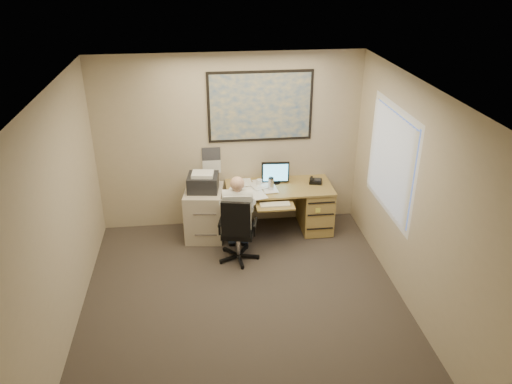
{
  "coord_description": "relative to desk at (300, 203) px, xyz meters",
  "views": [
    {
      "loc": [
        -0.45,
        -4.85,
        3.98
      ],
      "look_at": [
        0.29,
        1.3,
        0.96
      ],
      "focal_mm": 35.0,
      "sensor_mm": 36.0,
      "label": 1
    }
  ],
  "objects": [
    {
      "name": "office_chair",
      "position": [
        -1.02,
        -0.79,
        -0.15
      ],
      "size": [
        0.71,
        0.71,
        1.0
      ],
      "rotation": [
        0.0,
        0.0,
        -0.21
      ],
      "color": "black",
      "rests_on": "ground"
    },
    {
      "name": "wall_calendar",
      "position": [
        -1.33,
        0.34,
        0.64
      ],
      "size": [
        0.28,
        0.01,
        0.42
      ],
      "primitive_type": "cube",
      "color": "white",
      "rests_on": "room_shell"
    },
    {
      "name": "window_blinds",
      "position": [
        0.92,
        -1.1,
        1.11
      ],
      "size": [
        0.06,
        1.4,
        1.3
      ],
      "primitive_type": null,
      "color": "white",
      "rests_on": "room_shell"
    },
    {
      "name": "filing_cabinet",
      "position": [
        -1.48,
        -0.05,
        0.02
      ],
      "size": [
        0.63,
        0.73,
        1.06
      ],
      "rotation": [
        0.0,
        0.0,
        -0.13
      ],
      "color": "#BFB19A",
      "rests_on": "ground"
    },
    {
      "name": "person",
      "position": [
        -1.03,
        -0.72,
        0.19
      ],
      "size": [
        0.57,
        0.78,
        1.26
      ],
      "primitive_type": null,
      "rotation": [
        0.0,
        0.0,
        -0.07
      ],
      "color": "silver",
      "rests_on": "office_chair"
    },
    {
      "name": "room_shell",
      "position": [
        -1.05,
        -1.9,
        0.91
      ],
      "size": [
        4.0,
        4.5,
        2.7
      ],
      "color": "#362F2A",
      "rests_on": "ground"
    },
    {
      "name": "desk",
      "position": [
        0.0,
        0.0,
        0.0
      ],
      "size": [
        1.6,
        0.97,
        1.09
      ],
      "color": "#9D8143",
      "rests_on": "ground"
    },
    {
      "name": "world_map",
      "position": [
        -0.58,
        0.33,
        1.46
      ],
      "size": [
        1.56,
        0.03,
        1.06
      ],
      "primitive_type": "cube",
      "color": "#1E4C93",
      "rests_on": "room_shell"
    }
  ]
}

